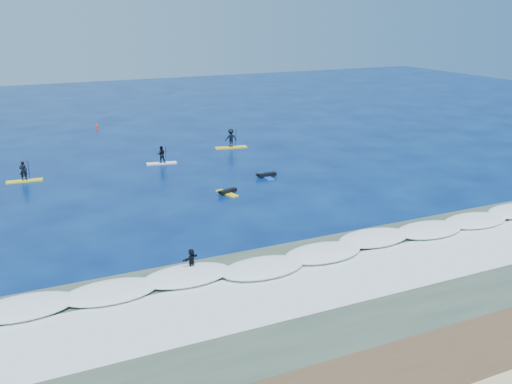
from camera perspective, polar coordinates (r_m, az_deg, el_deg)
name	(u,v)px	position (r m, az deg, el deg)	size (l,w,h in m)	color
ground	(237,206)	(41.11, -1.86, -1.44)	(160.00, 160.00, 0.00)	#031245
wet_sand_strip	(452,369)	(24.84, 19.01, -16.38)	(90.00, 5.00, 0.08)	#503625
shallow_water	(346,288)	(29.77, 8.99, -9.51)	(90.00, 13.00, 0.01)	#33463A
breaking_wave	(307,259)	(32.80, 5.10, -6.68)	(40.00, 6.00, 0.30)	white
whitewater	(335,281)	(30.51, 7.94, -8.76)	(34.00, 5.00, 0.02)	silver
sup_paddler_left	(24,174)	(50.57, -22.21, 1.66)	(2.90, 0.95, 2.00)	yellow
sup_paddler_center	(161,156)	(52.97, -9.45, 3.56)	(2.81, 1.20, 1.91)	white
sup_paddler_right	(231,139)	(58.38, -2.52, 5.29)	(3.35, 1.38, 2.28)	yellow
prone_paddler_near	(227,192)	(43.84, -2.91, 0.00)	(1.69, 2.22, 0.45)	yellow
prone_paddler_far	(266,175)	(48.14, 1.00, 1.68)	(1.85, 2.34, 0.49)	#1840B9
wave_surfer	(191,261)	(30.89, -6.47, -6.86)	(1.74, 1.19, 1.24)	white
marker_buoy	(97,127)	(70.06, -15.63, 6.29)	(0.31, 0.31, 0.74)	#FE3216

